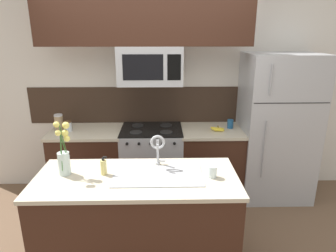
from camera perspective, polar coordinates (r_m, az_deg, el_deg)
name	(u,v)px	position (r m, az deg, el deg)	size (l,w,h in m)	color
ground_plane	(150,239)	(3.37, -3.36, -20.64)	(10.00, 10.00, 0.00)	brown
rear_partition	(174,93)	(4.01, 1.23, 6.33)	(5.20, 0.10, 2.60)	silver
splash_band	(152,105)	(3.98, -3.08, 4.03)	(3.22, 0.01, 0.48)	#332319
back_counter_left	(89,164)	(4.01, -14.75, -6.95)	(0.89, 0.65, 0.91)	#381E14
back_counter_right	(210,162)	(3.95, 8.05, -6.89)	(0.78, 0.65, 0.91)	#381E14
stove_range	(152,163)	(3.90, -3.05, -6.99)	(0.76, 0.64, 0.93)	#A8AAAF
microwave	(150,65)	(3.54, -3.39, 11.45)	(0.74, 0.40, 0.44)	#A8AAAF
upper_cabinet_band	(145,18)	(3.50, -4.48, 19.88)	(2.37, 0.34, 0.60)	#381E14
refrigerator	(276,128)	(4.02, 19.88, -0.30)	(0.89, 0.74, 1.84)	#A8AAAF
storage_jar_tall	(59,123)	(3.91, -20.07, 0.62)	(0.10, 0.10, 0.21)	#997F5B
storage_jar_medium	(68,126)	(3.86, -18.53, -0.04)	(0.10, 0.10, 0.13)	silver
banana_bunch	(218,129)	(3.73, 9.48, -0.60)	(0.19, 0.13, 0.08)	yellow
coffee_tin	(230,124)	(3.86, 11.77, 0.40)	(0.08, 0.08, 0.11)	#1E5184
island_counter	(138,222)	(2.82, -5.73, -17.76)	(1.73, 0.75, 0.91)	#381E14
kitchen_sink	(158,183)	(2.61, -1.96, -10.88)	(0.76, 0.39, 0.16)	#ADAFB5
sink_faucet	(158,146)	(2.67, -1.97, -3.85)	(0.14, 0.14, 0.31)	#B7BABF
dish_soap_bottle	(104,167)	(2.64, -12.17, -7.63)	(0.06, 0.05, 0.16)	#DBCC75
drinking_glass	(212,172)	(2.57, 8.46, -8.60)	(0.08, 0.08, 0.10)	silver
flower_vase	(64,157)	(2.69, -19.18, -5.63)	(0.12, 0.15, 0.48)	silver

